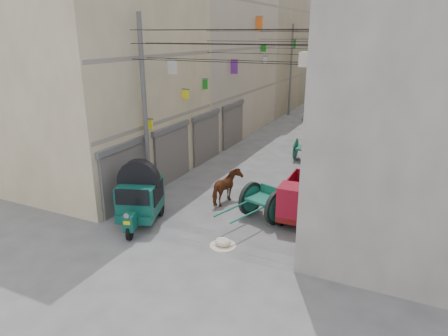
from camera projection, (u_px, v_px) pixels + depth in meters
The scene contains 18 objects.
ground at pixel (132, 291), 11.70m from camera, with size 140.00×140.00×0.00m, color #4D4D4F.
building_row_left at pixel (268, 41), 42.11m from camera, with size 8.00×62.00×14.00m.
building_row_right at pixel (438, 42), 35.64m from camera, with size 8.00×62.00×14.00m.
end_cap_building at pixel (377, 38), 66.17m from camera, with size 22.00×10.00×13.00m, color #9F927D.
shutters_left at pixel (191, 143), 21.70m from camera, with size 0.18×14.40×2.88m.
signboards at pixel (313, 87), 29.16m from camera, with size 8.22×40.52×5.67m.
ac_units at pixel (331, 26), 14.42m from camera, with size 0.70×6.55×3.35m.
utility_poles at pixel (297, 87), 24.99m from camera, with size 7.40×22.20×8.00m.
overhead_cables at pixel (287, 41), 21.87m from camera, with size 7.40×22.52×1.12m.
auto_rickshaw at pixel (140, 195), 15.61m from camera, with size 2.20×2.92×1.98m.
tonga_cart at pixel (263, 202), 16.03m from camera, with size 2.08×3.32×1.41m.
mini_truck at pixel (301, 202), 15.79m from camera, with size 1.48×3.14×1.75m.
second_cart at pixel (307, 150), 23.51m from camera, with size 1.50×1.34×1.28m.
feed_sack at pixel (223, 242), 14.15m from camera, with size 0.59×0.48×0.30m, color beige.
horse at pixel (227, 188), 17.54m from camera, with size 0.79×1.75×1.47m, color brown.
distant_car_white at pixel (316, 112), 35.33m from camera, with size 1.34×3.34×1.14m, color silver.
distant_car_grey at pixel (349, 105), 38.35m from camera, with size 1.35×3.87×1.28m, color slate.
distant_car_green at pixel (340, 99), 42.42m from camera, with size 1.66×4.09×1.19m, color #1A4C2C.
Camera 1 is at (6.67, -7.83, 7.16)m, focal length 32.00 mm.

